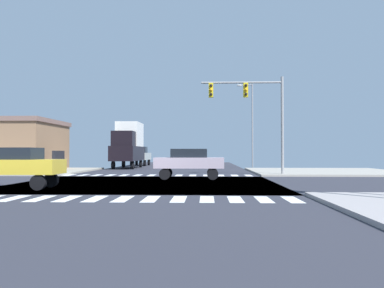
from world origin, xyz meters
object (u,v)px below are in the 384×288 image
(sedan_farside_1, at_px, (189,161))
(street_lamp, at_px, (250,118))
(pickup_nearside_1, at_px, (140,155))
(box_truck_queued_1, at_px, (128,144))
(sedan_leading_2, at_px, (14,164))
(traffic_signal_mast, at_px, (252,103))

(sedan_farside_1, bearing_deg, street_lamp, 162.25)
(pickup_nearside_1, distance_m, box_truck_queued_1, 7.76)
(pickup_nearside_1, height_order, box_truck_queued_1, box_truck_queued_1)
(box_truck_queued_1, xyz_separation_m, sedan_leading_2, (-0.60, -23.71, -1.45))
(street_lamp, height_order, sedan_farside_1, street_lamp)
(box_truck_queued_1, bearing_deg, traffic_signal_mast, 130.90)
(traffic_signal_mast, relative_size, pickup_nearside_1, 1.38)
(sedan_farside_1, bearing_deg, pickup_nearside_1, -163.64)
(pickup_nearside_1, xyz_separation_m, sedan_leading_2, (-0.60, -31.36, -0.17))
(traffic_signal_mast, relative_size, box_truck_queued_1, 0.98)
(street_lamp, distance_m, pickup_nearside_1, 14.92)
(traffic_signal_mast, distance_m, pickup_nearside_1, 24.13)
(traffic_signal_mast, distance_m, street_lamp, 14.82)
(street_lamp, distance_m, sedan_leading_2, 28.96)
(sedan_farside_1, relative_size, sedan_leading_2, 1.00)
(traffic_signal_mast, distance_m, box_truck_queued_1, 17.69)
(box_truck_queued_1, bearing_deg, pickup_nearside_1, -90.00)
(sedan_leading_2, bearing_deg, pickup_nearside_1, -1.10)
(traffic_signal_mast, height_order, street_lamp, street_lamp)
(street_lamp, relative_size, box_truck_queued_1, 1.26)
(pickup_nearside_1, distance_m, sedan_leading_2, 31.37)
(traffic_signal_mast, xyz_separation_m, pickup_nearside_1, (-11.46, 20.88, -3.88))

